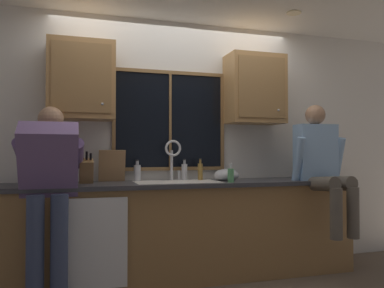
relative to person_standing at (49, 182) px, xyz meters
name	(u,v)px	position (x,y,z in m)	size (l,w,h in m)	color
back_wall	(175,145)	(1.19, 0.69, 0.31)	(5.78, 0.12, 2.55)	silver
ceiling_downlight_right	(294,13)	(2.21, 0.03, 1.58)	(0.14, 0.14, 0.01)	#FFEAB2
window_glass	(170,121)	(1.13, 0.62, 0.56)	(1.10, 0.02, 0.95)	black
window_frame_top	(170,72)	(1.13, 0.61, 1.05)	(1.17, 0.02, 0.04)	brown
window_frame_bottom	(170,169)	(1.13, 0.61, 0.06)	(1.17, 0.02, 0.04)	brown
window_frame_left	(114,119)	(0.56, 0.61, 0.56)	(0.04, 0.02, 0.95)	brown
window_frame_right	(222,122)	(1.69, 0.61, 0.56)	(0.04, 0.02, 0.95)	brown
window_mullion_center	(170,120)	(1.13, 0.61, 0.56)	(0.02, 0.02, 0.95)	brown
lower_cabinet_run	(184,232)	(1.19, 0.34, -0.53)	(3.38, 0.58, 0.88)	olive
countertop	(184,184)	(1.19, 0.32, -0.07)	(3.44, 0.62, 0.04)	#38383D
dishwasher_front	(90,244)	(0.32, 0.02, -0.51)	(0.60, 0.02, 0.74)	white
upper_cabinet_left	(81,81)	(0.25, 0.46, 0.89)	(0.59, 0.36, 0.72)	#A87A47
upper_cabinet_right	(255,89)	(2.00, 0.46, 0.89)	(0.59, 0.36, 0.72)	#A87A47
sink	(177,192)	(1.13, 0.33, -0.15)	(0.80, 0.46, 0.21)	white
faucet	(173,155)	(1.13, 0.51, 0.20)	(0.18, 0.09, 0.40)	silver
person_standing	(49,182)	(0.00, 0.00, 0.00)	(0.53, 0.68, 1.58)	#384260
person_sitting_on_counter	(322,162)	(2.53, 0.06, 0.13)	(0.54, 0.60, 1.26)	#595147
knife_block	(86,171)	(0.29, 0.37, 0.06)	(0.12, 0.18, 0.32)	olive
cutting_board	(112,166)	(0.54, 0.55, 0.10)	(0.25, 0.02, 0.31)	#997047
mixing_bowl	(226,175)	(1.62, 0.32, 0.01)	(0.25, 0.25, 0.12)	#B7B7BC
soap_dispenser	(231,175)	(1.58, 0.11, 0.02)	(0.06, 0.07, 0.18)	#59A566
bottle_green_glass	(200,171)	(1.41, 0.49, 0.04)	(0.05, 0.05, 0.22)	olive
bottle_tall_clear	(184,172)	(1.25, 0.51, 0.04)	(0.06, 0.06, 0.21)	#B7B7BC
bottle_amber_small	(137,172)	(0.78, 0.52, 0.04)	(0.07, 0.07, 0.21)	#B7B7BC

